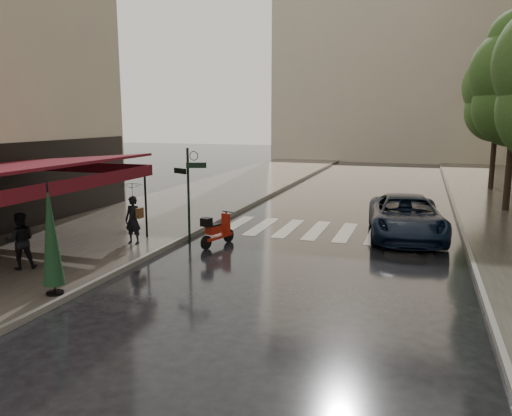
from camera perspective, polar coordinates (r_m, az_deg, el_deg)
The scene contains 14 objects.
ground at distance 13.59m, azimuth -8.57°, elevation -7.18°, with size 120.00×120.00×0.00m, color black.
sidewalk_near at distance 26.05m, azimuth -5.48°, elevation 1.44°, with size 6.00×60.00×0.12m, color #38332D.
curb_near at distance 24.98m, azimuth 0.93°, elevation 1.14°, with size 0.12×60.00×0.16m, color #595651.
curb_far at distance 23.91m, azimuth 21.73°, elevation -0.02°, with size 0.12×60.00×0.16m, color #595651.
crosswalk at distance 18.23m, azimuth 8.56°, elevation -2.65°, with size 7.85×3.20×0.01m.
awning at distance 15.53m, azimuth -26.09°, elevation 4.12°, with size 5.00×7.00×2.78m.
signpost at distance 16.34m, azimuth -7.72°, elevation 2.39°, with size 1.17×0.29×3.10m.
backdrop_building at distance 49.97m, azimuth 15.57°, elevation 16.78°, with size 22.00×6.00×20.00m, color #B9AD8D.
tree_far at distance 30.79m, azimuth 25.98°, elevation 11.90°, with size 3.80×3.80×8.16m.
pedestrian_with_umbrella at distance 16.02m, azimuth -13.97°, elevation 1.54°, with size 0.92×0.94×2.37m.
pedestrian_terrace at distance 14.48m, azimuth -25.34°, elevation -3.42°, with size 0.73×0.57×1.50m, color black.
scooter at distance 15.96m, azimuth -4.54°, elevation -2.67°, with size 0.68×1.54×1.04m.
parked_car at distance 17.80m, azimuth 16.77°, elevation -0.95°, with size 2.38×5.16×1.43m, color black.
parasol_back at distance 11.97m, azimuth -22.40°, elevation -2.90°, with size 0.48×0.48×2.54m.
Camera 1 is at (5.95, -11.52, 4.06)m, focal length 35.00 mm.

